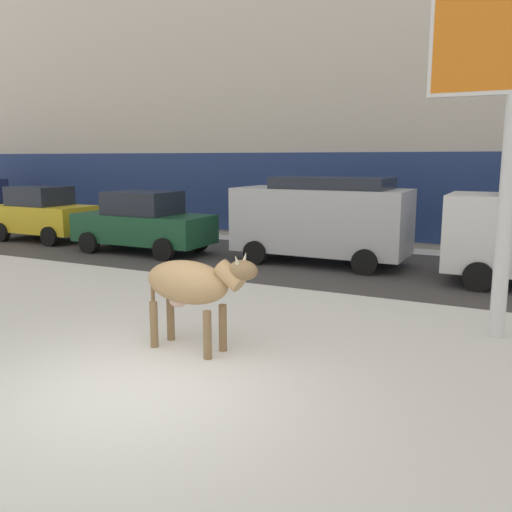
{
  "coord_description": "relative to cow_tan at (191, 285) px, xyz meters",
  "views": [
    {
      "loc": [
        4.17,
        -5.01,
        2.8
      ],
      "look_at": [
        -0.12,
        3.53,
        1.1
      ],
      "focal_mm": 38.51,
      "sensor_mm": 36.0,
      "label": 1
    }
  ],
  "objects": [
    {
      "name": "ground_plane",
      "position": [
        0.18,
        -1.53,
        -0.99
      ],
      "size": [
        120.0,
        120.0,
        0.0
      ],
      "primitive_type": "plane",
      "color": "white"
    },
    {
      "name": "car_yellow_hatchback",
      "position": [
        -10.64,
        6.99,
        -0.07
      ],
      "size": [
        3.5,
        1.92,
        1.86
      ],
      "color": "gold",
      "rests_on": "ground"
    },
    {
      "name": "cow_tan",
      "position": [
        0.0,
        0.0,
        0.0
      ],
      "size": [
        1.91,
        0.69,
        1.54
      ],
      "color": "tan",
      "rests_on": "ground"
    },
    {
      "name": "pedestrian_by_cars",
      "position": [
        0.36,
        9.82,
        -0.11
      ],
      "size": [
        0.36,
        0.24,
        1.73
      ],
      "color": "#282833",
      "rests_on": "ground"
    },
    {
      "name": "car_darkgreen_sedan",
      "position": [
        -6.02,
        6.58,
        -0.09
      ],
      "size": [
        4.2,
        1.98,
        1.84
      ],
      "color": "#194C2D",
      "rests_on": "ground"
    },
    {
      "name": "car_silver_van",
      "position": [
        -0.64,
        7.31,
        0.25
      ],
      "size": [
        4.6,
        2.12,
        2.32
      ],
      "color": "#B7BABF",
      "rests_on": "ground"
    },
    {
      "name": "road_strip",
      "position": [
        0.18,
        7.11,
        -0.99
      ],
      "size": [
        60.0,
        5.6,
        0.01
      ],
      "primitive_type": "cube",
      "color": "#423F3F",
      "rests_on": "ground"
    },
    {
      "name": "building_facade",
      "position": [
        0.18,
        14.02,
        5.49
      ],
      "size": [
        44.0,
        6.1,
        13.0
      ],
      "color": "beige",
      "rests_on": "ground"
    }
  ]
}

